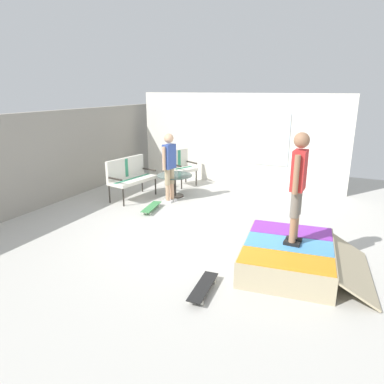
{
  "coord_description": "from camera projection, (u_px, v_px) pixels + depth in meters",
  "views": [
    {
      "loc": [
        -5.84,
        -2.63,
        2.69
      ],
      "look_at": [
        0.23,
        0.27,
        0.7
      ],
      "focal_mm": 32.91,
      "sensor_mm": 36.0,
      "label": 1
    }
  ],
  "objects": [
    {
      "name": "ground_plane",
      "position": [
        199.0,
        233.0,
        6.92
      ],
      "size": [
        12.0,
        12.0,
        0.1
      ],
      "primitive_type": "cube",
      "color": "beige"
    },
    {
      "name": "person_watching",
      "position": [
        169.0,
        163.0,
        8.42
      ],
      "size": [
        0.48,
        0.28,
        1.67
      ],
      "color": "silver",
      "rests_on": "ground_plane"
    },
    {
      "name": "skate_ramp",
      "position": [
        290.0,
        256.0,
        5.42
      ],
      "size": [
        1.91,
        2.06,
        0.41
      ],
      "color": "tan",
      "rests_on": "ground_plane"
    },
    {
      "name": "house_facade",
      "position": [
        239.0,
        139.0,
        10.03
      ],
      "size": [
        0.23,
        6.0,
        2.56
      ],
      "color": "white",
      "rests_on": "ground_plane"
    },
    {
      "name": "patio_bench",
      "position": [
        129.0,
        174.0,
        8.82
      ],
      "size": [
        1.32,
        0.74,
        1.02
      ],
      "color": "#2D2823",
      "rests_on": "ground_plane"
    },
    {
      "name": "patio_table",
      "position": [
        175.0,
        181.0,
        8.99
      ],
      "size": [
        0.9,
        0.9,
        0.57
      ],
      "color": "#2D2823",
      "rests_on": "ground_plane"
    },
    {
      "name": "person_skater",
      "position": [
        298.0,
        181.0,
        5.11
      ],
      "size": [
        0.48,
        0.25,
        1.69
      ],
      "color": "black",
      "rests_on": "skate_ramp"
    },
    {
      "name": "skateboard_by_bench",
      "position": [
        151.0,
        207.0,
        8.02
      ],
      "size": [
        0.82,
        0.34,
        0.1
      ],
      "color": "#3F8C4C",
      "rests_on": "ground_plane"
    },
    {
      "name": "patio_chair_near_house",
      "position": [
        181.0,
        164.0,
        10.02
      ],
      "size": [
        0.79,
        0.75,
        1.02
      ],
      "color": "#2D2823",
      "rests_on": "ground_plane"
    },
    {
      "name": "skateboard_spare",
      "position": [
        203.0,
        287.0,
        4.8
      ],
      "size": [
        0.82,
        0.27,
        0.1
      ],
      "color": "black",
      "rests_on": "ground_plane"
    },
    {
      "name": "back_wall_cinderblock",
      "position": [
        44.0,
        159.0,
        8.25
      ],
      "size": [
        9.0,
        0.2,
        2.18
      ],
      "color": "gray",
      "rests_on": "ground_plane"
    }
  ]
}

